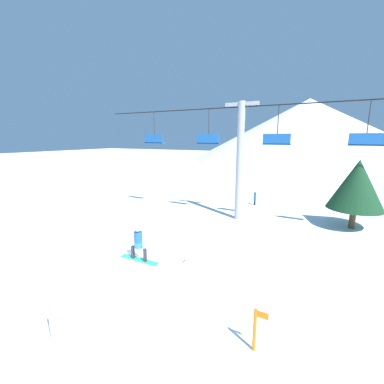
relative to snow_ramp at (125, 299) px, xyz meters
name	(u,v)px	position (x,y,z in m)	size (l,w,h in m)	color
ground_plane	(123,319)	(-0.21, 0.09, -0.91)	(220.00, 220.00, 0.00)	white
mountain_ridge	(307,130)	(-0.21, 75.40, 7.48)	(63.91, 63.91, 16.77)	silver
snow_ramp	(125,299)	(0.00, 0.00, 0.00)	(2.55, 3.57, 1.81)	white
snowboarder	(138,244)	(-0.15, 0.99, 1.53)	(1.56, 0.29, 1.29)	#1E9E6B
chairlift	(240,153)	(-0.20, 12.73, 4.11)	(23.82, 0.52, 8.63)	#9E9EA3
pine_tree_near	(357,185)	(7.41, 14.40, 2.13)	(3.50, 3.50, 4.72)	#4C3823
trail_marker	(255,329)	(4.10, 0.88, -0.18)	(0.41, 0.10, 1.34)	orange
distant_skier	(255,198)	(-0.07, 17.44, -0.24)	(0.24, 0.24, 1.23)	black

